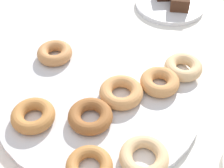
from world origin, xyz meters
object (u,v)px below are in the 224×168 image
object	(u,v)px
donut_0	(90,116)
donut_2	(55,53)
donut_3	(144,157)
cake_plate	(170,5)
donut_5	(89,166)
donut_7	(33,116)
donut_4	(183,67)
donut_plate	(99,95)
donut_6	(121,92)
brownie_far	(180,2)
donut_1	(160,82)

from	to	relation	value
donut_0	donut_2	xyz separation A→B (m)	(-0.18, -0.11, 0.00)
donut_3	cake_plate	bearing A→B (deg)	173.22
donut_5	donut_7	xyz separation A→B (m)	(-0.10, -0.13, 0.00)
donut_4	donut_5	xyz separation A→B (m)	(0.27, -0.18, -0.00)
donut_plate	donut_3	distance (m)	0.19
donut_3	donut_4	bearing A→B (deg)	161.07
donut_2	cake_plate	size ratio (longest dim) A/B	0.42
donut_2	donut_6	size ratio (longest dim) A/B	0.90
cake_plate	donut_2	bearing A→B (deg)	-45.95
donut_7	brownie_far	size ratio (longest dim) A/B	1.70
donut_5	donut_7	size ratio (longest dim) A/B	0.94
donut_3	donut_plate	bearing A→B (deg)	-147.13
donut_1	donut_4	xyz separation A→B (m)	(-0.05, 0.05, -0.00)
donut_2	brownie_far	xyz separation A→B (m)	(-0.25, 0.31, 0.00)
donut_4	donut_5	size ratio (longest dim) A/B	1.04
donut_4	donut_6	xyz separation A→B (m)	(0.09, -0.14, -0.00)
donut_6	cake_plate	xyz separation A→B (m)	(-0.39, 0.12, -0.02)
donut_0	brownie_far	bearing A→B (deg)	155.37
donut_6	donut_5	bearing A→B (deg)	-13.48
donut_6	donut_7	xyz separation A→B (m)	(0.08, -0.17, -0.00)
donut_2	donut_5	world-z (taller)	donut_2
donut_plate	donut_6	xyz separation A→B (m)	(0.01, 0.05, 0.02)
donut_0	donut_6	distance (m)	0.09
donut_1	donut_4	bearing A→B (deg)	134.27
donut_0	donut_1	world-z (taller)	donut_1
donut_3	donut_5	size ratio (longest dim) A/B	1.07
cake_plate	donut_1	bearing A→B (deg)	-5.70
donut_2	donut_7	xyz separation A→B (m)	(0.19, -0.00, -0.00)
donut_1	donut_3	distance (m)	0.19
donut_3	brownie_far	world-z (taller)	brownie_far
donut_3	donut_7	bearing A→B (deg)	-108.07
donut_3	donut_0	bearing A→B (deg)	-127.05
donut_3	donut_6	bearing A→B (deg)	-160.91
donut_1	donut_7	distance (m)	0.28
donut_1	donut_6	size ratio (longest dim) A/B	0.93
donut_1	donut_6	xyz separation A→B (m)	(0.04, -0.08, -0.00)
donut_1	donut_5	world-z (taller)	donut_1
cake_plate	brownie_far	xyz separation A→B (m)	(0.03, 0.03, 0.03)
donut_3	brownie_far	distance (m)	0.53
donut_plate	cake_plate	world-z (taller)	donut_plate
donut_5	donut_7	bearing A→B (deg)	-128.14
donut_4	brownie_far	world-z (taller)	brownie_far
donut_1	donut_4	world-z (taller)	same
donut_1	brownie_far	bearing A→B (deg)	169.48
donut_plate	donut_5	distance (m)	0.19
donut_1	brownie_far	distance (m)	0.33
donut_3	donut_4	distance (m)	0.26
donut_2	brownie_far	bearing A→B (deg)	128.90
brownie_far	donut_5	bearing A→B (deg)	-18.83
cake_plate	donut_7	bearing A→B (deg)	-31.50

